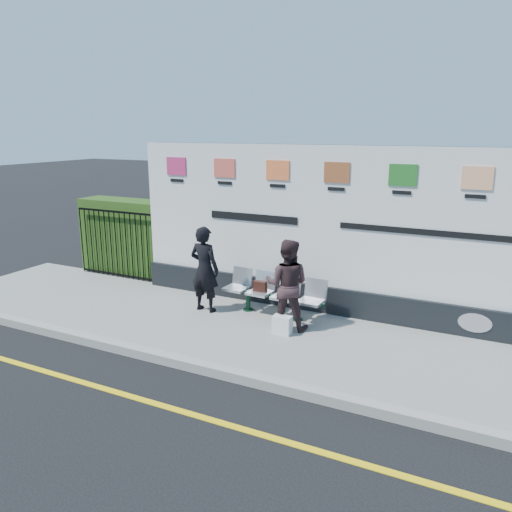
{
  "coord_description": "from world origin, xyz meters",
  "views": [
    {
      "loc": [
        3.06,
        -4.52,
        3.4
      ],
      "look_at": [
        -0.65,
        2.99,
        1.25
      ],
      "focal_mm": 35.0,
      "sensor_mm": 36.0,
      "label": 1
    }
  ],
  "objects_px": {
    "billboard": "(335,243)",
    "bench": "(272,304)",
    "woman_left": "(205,269)",
    "woman_right": "(287,285)"
  },
  "relations": [
    {
      "from": "billboard",
      "to": "bench",
      "type": "bearing_deg",
      "value": -146.05
    },
    {
      "from": "woman_left",
      "to": "woman_right",
      "type": "distance_m",
      "value": 1.68
    },
    {
      "from": "woman_left",
      "to": "bench",
      "type": "bearing_deg",
      "value": -162.52
    },
    {
      "from": "woman_left",
      "to": "woman_right",
      "type": "xyz_separation_m",
      "value": [
        1.68,
        -0.11,
        -0.03
      ]
    },
    {
      "from": "billboard",
      "to": "woman_right",
      "type": "relative_size",
      "value": 5.22
    },
    {
      "from": "woman_right",
      "to": "bench",
      "type": "bearing_deg",
      "value": -54.46
    },
    {
      "from": "bench",
      "to": "woman_left",
      "type": "height_order",
      "value": "woman_left"
    },
    {
      "from": "billboard",
      "to": "bench",
      "type": "relative_size",
      "value": 4.19
    },
    {
      "from": "billboard",
      "to": "woman_right",
      "type": "xyz_separation_m",
      "value": [
        -0.47,
        -1.07,
        -0.53
      ]
    },
    {
      "from": "billboard",
      "to": "bench",
      "type": "xyz_separation_m",
      "value": [
        -0.94,
        -0.63,
        -1.1
      ]
    }
  ]
}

